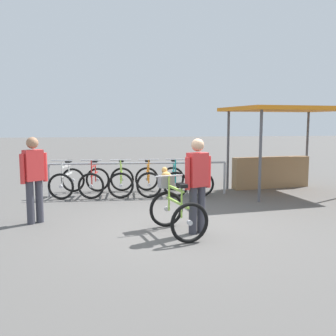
% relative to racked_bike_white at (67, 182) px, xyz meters
% --- Properties ---
extents(ground_plane, '(80.00, 80.00, 0.00)m').
position_rel_racked_bike_white_xyz_m(ground_plane, '(2.31, -3.37, -0.37)').
color(ground_plane, '#514F4C').
extents(bike_rack_rail, '(4.61, 0.21, 0.88)m').
position_rel_racked_bike_white_xyz_m(bike_rack_rail, '(1.85, -0.24, 0.33)').
color(bike_rack_rail, '#99999E').
rests_on(bike_rack_rail, ground).
extents(racked_bike_white, '(0.84, 1.19, 0.97)m').
position_rel_racked_bike_white_xyz_m(racked_bike_white, '(0.00, 0.00, 0.00)').
color(racked_bike_white, black).
rests_on(racked_bike_white, ground).
extents(racked_bike_red, '(0.78, 1.17, 0.97)m').
position_rel_racked_bike_white_xyz_m(racked_bike_red, '(0.70, -0.02, 0.00)').
color(racked_bike_red, black).
rests_on(racked_bike_red, ground).
extents(racked_bike_lime, '(0.71, 1.13, 0.97)m').
position_rel_racked_bike_white_xyz_m(racked_bike_lime, '(1.40, -0.05, 0.00)').
color(racked_bike_lime, black).
rests_on(racked_bike_lime, ground).
extents(racked_bike_orange, '(0.69, 1.13, 0.98)m').
position_rel_racked_bike_white_xyz_m(racked_bike_orange, '(2.10, -0.07, 0.00)').
color(racked_bike_orange, black).
rests_on(racked_bike_orange, ground).
extents(racked_bike_teal, '(0.73, 1.15, 0.98)m').
position_rel_racked_bike_white_xyz_m(racked_bike_teal, '(2.80, -0.09, -0.00)').
color(racked_bike_teal, black).
rests_on(racked_bike_teal, ground).
extents(racked_bike_yellow, '(0.81, 1.17, 0.97)m').
position_rel_racked_bike_white_xyz_m(racked_bike_yellow, '(3.50, -0.11, 0.00)').
color(racked_bike_yellow, black).
rests_on(racked_bike_yellow, ground).
extents(featured_bicycle, '(0.90, 1.25, 1.09)m').
position_rel_racked_bike_white_xyz_m(featured_bicycle, '(2.27, -3.61, 0.12)').
color(featured_bicycle, black).
rests_on(featured_bicycle, ground).
extents(person_with_featured_bike, '(0.49, 0.32, 1.64)m').
position_rel_racked_bike_white_xyz_m(person_with_featured_bike, '(2.65, -3.70, 0.54)').
color(person_with_featured_bike, '#383842').
rests_on(person_with_featured_bike, ground).
extents(pedestrian_with_backpack, '(0.48, 0.45, 1.64)m').
position_rel_racked_bike_white_xyz_m(pedestrian_with_backpack, '(-0.28, -2.64, 0.57)').
color(pedestrian_with_backpack, '#383842').
rests_on(pedestrian_with_backpack, ground).
extents(market_stall, '(3.40, 2.72, 2.30)m').
position_rel_racked_bike_white_xyz_m(market_stall, '(5.78, 0.03, 1.03)').
color(market_stall, '#4C4C51').
rests_on(market_stall, ground).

